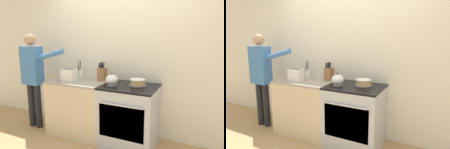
# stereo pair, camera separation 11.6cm
# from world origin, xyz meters

# --- Properties ---
(wall_back) EXTENTS (8.00, 0.04, 2.60)m
(wall_back) POSITION_xyz_m (0.00, 0.68, 1.30)
(wall_back) COLOR silver
(wall_back) RESTS_ON ground_plane
(counter_cabinet) EXTENTS (0.94, 0.66, 0.89)m
(counter_cabinet) POSITION_xyz_m (-0.63, 0.33, 0.45)
(counter_cabinet) COLOR beige
(counter_cabinet) RESTS_ON ground_plane
(stove_range) EXTENTS (0.79, 0.69, 0.89)m
(stove_range) POSITION_xyz_m (0.23, 0.33, 0.45)
(stove_range) COLOR #B7BABF
(stove_range) RESTS_ON ground_plane
(layer_cake) EXTENTS (0.27, 0.27, 0.10)m
(layer_cake) POSITION_xyz_m (0.34, 0.38, 0.94)
(layer_cake) COLOR #4C4C51
(layer_cake) RESTS_ON stove_range
(tea_kettle) EXTENTS (0.23, 0.18, 0.18)m
(tea_kettle) POSITION_xyz_m (-0.01, 0.26, 0.97)
(tea_kettle) COLOR white
(tea_kettle) RESTS_ON stove_range
(knife_block) EXTENTS (0.12, 0.13, 0.30)m
(knife_block) POSITION_xyz_m (-0.29, 0.49, 1.00)
(knife_block) COLOR olive
(knife_block) RESTS_ON counter_cabinet
(utensil_crock) EXTENTS (0.10, 0.10, 0.30)m
(utensil_crock) POSITION_xyz_m (-0.74, 0.51, 0.96)
(utensil_crock) COLOR silver
(utensil_crock) RESTS_ON counter_cabinet
(fruit_bowl) EXTENTS (0.22, 0.22, 0.11)m
(fruit_bowl) POSITION_xyz_m (-0.96, 0.50, 0.93)
(fruit_bowl) COLOR #4C7F66
(fruit_bowl) RESTS_ON counter_cabinet
(toaster) EXTENTS (0.23, 0.15, 0.20)m
(toaster) POSITION_xyz_m (-0.73, 0.20, 0.99)
(toaster) COLOR silver
(toaster) RESTS_ON counter_cabinet
(person_baker) EXTENTS (0.93, 0.20, 1.63)m
(person_baker) POSITION_xyz_m (-1.46, 0.16, 0.98)
(person_baker) COLOR black
(person_baker) RESTS_ON ground_plane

